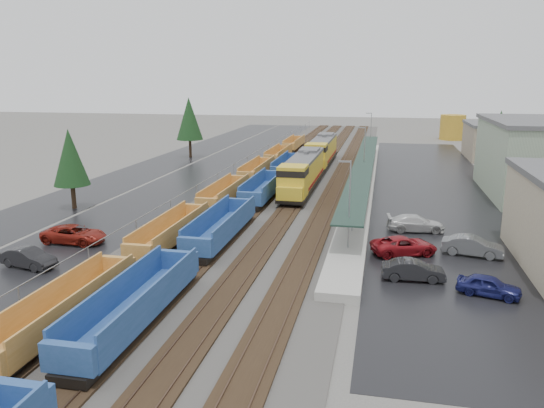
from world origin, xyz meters
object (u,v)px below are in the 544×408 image
at_px(parked_car_east_a, 413,270).
at_px(locomotive_lead, 303,173).
at_px(locomotive_trail, 322,151).
at_px(parked_car_east_d, 489,286).
at_px(parked_car_east_e, 473,246).
at_px(parked_car_west_b, 28,258).
at_px(well_string_blue, 221,228).
at_px(parked_car_west_c, 74,234).
at_px(storage_tank, 453,127).
at_px(parked_car_east_c, 416,223).
at_px(well_string_yellow, 225,194).
at_px(parked_car_east_b, 404,246).

bearing_deg(parked_car_east_a, locomotive_lead, 20.68).
xyz_separation_m(locomotive_trail, parked_car_east_d, (17.45, -51.42, -1.84)).
bearing_deg(parked_car_east_a, parked_car_east_e, -40.35).
bearing_deg(parked_car_west_b, well_string_blue, -40.94).
height_order(well_string_blue, parked_car_west_c, well_string_blue).
distance_m(locomotive_lead, parked_car_east_d, 35.12).
distance_m(storage_tank, parked_car_east_e, 88.43).
height_order(well_string_blue, parked_car_east_a, well_string_blue).
bearing_deg(parked_car_east_c, parked_car_east_d, -171.96).
xyz_separation_m(locomotive_trail, parked_car_east_a, (12.57, -49.53, -1.80)).
height_order(locomotive_trail, well_string_yellow, locomotive_trail).
bearing_deg(well_string_yellow, locomotive_lead, 45.08).
bearing_deg(storage_tank, parked_car_west_c, -114.87).
bearing_deg(parked_car_west_b, locomotive_trail, -5.93).
xyz_separation_m(well_string_yellow, parked_car_east_e, (25.65, -13.82, -0.31)).
bearing_deg(locomotive_trail, locomotive_lead, -90.00).
height_order(locomotive_lead, parked_car_east_b, locomotive_lead).
bearing_deg(well_string_yellow, parked_car_east_c, -19.13).
distance_m(parked_car_east_a, parked_car_east_b, 5.81).
xyz_separation_m(well_string_blue, parked_car_east_d, (21.45, -8.19, -0.52)).
bearing_deg(storage_tank, parked_car_west_b, -113.42).
height_order(storage_tank, parked_car_east_d, storage_tank).
relative_size(locomotive_lead, parked_car_east_e, 4.32).
xyz_separation_m(well_string_yellow, storage_tank, (33.81, 74.20, 1.81)).
height_order(parked_car_west_b, parked_car_east_a, parked_car_west_b).
height_order(storage_tank, parked_car_west_c, storage_tank).
relative_size(locomotive_lead, parked_car_east_a, 4.67).
bearing_deg(parked_car_west_c, storage_tank, -24.09).
distance_m(parked_car_west_c, parked_car_east_e, 34.57).
relative_size(parked_car_east_c, parked_car_east_e, 1.10).
bearing_deg(parked_car_east_e, parked_car_west_c, 108.12).
height_order(well_string_blue, parked_car_east_c, well_string_blue).
height_order(locomotive_lead, well_string_blue, locomotive_lead).
height_order(storage_tank, parked_car_east_e, storage_tank).
bearing_deg(parked_car_east_a, parked_car_east_b, 1.74).
bearing_deg(parked_car_east_e, locomotive_lead, 50.84).
bearing_deg(parked_car_west_c, parked_car_east_c, -70.59).
relative_size(parked_car_west_b, parked_car_east_c, 0.85).
xyz_separation_m(parked_car_west_c, parked_car_east_c, (30.10, 10.15, -0.01)).
bearing_deg(locomotive_trail, parked_car_east_e, -67.61).
distance_m(locomotive_lead, parked_car_east_b, 25.81).
xyz_separation_m(well_string_yellow, well_string_blue, (4.00, -14.21, 0.10)).
bearing_deg(parked_car_east_c, parked_car_east_b, 162.71).
bearing_deg(parked_car_east_d, parked_car_east_b, 51.21).
height_order(locomotive_trail, well_string_blue, locomotive_trail).
xyz_separation_m(locomotive_lead, parked_car_west_c, (-16.72, -25.59, -1.75)).
distance_m(well_string_yellow, well_string_blue, 14.76).
bearing_deg(parked_car_west_b, parked_car_east_e, -62.01).
height_order(locomotive_trail, parked_car_east_d, locomotive_trail).
bearing_deg(parked_car_west_c, well_string_blue, -74.43).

